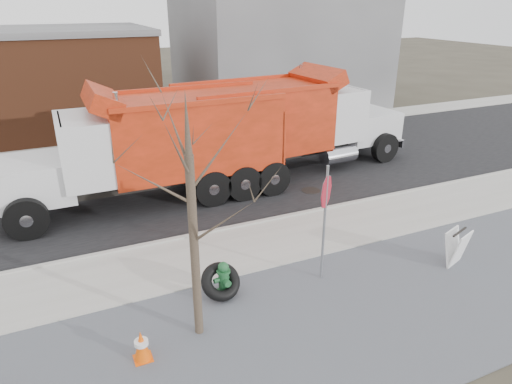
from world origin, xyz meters
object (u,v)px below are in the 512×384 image
stop_sign (325,205)px  fire_hydrant (224,280)px  dump_truck_red_a (285,121)px  truck_tire (221,281)px  sandwich_board (457,248)px  dump_truck_red_b (156,144)px

stop_sign → fire_hydrant: bearing=153.6°
dump_truck_red_a → fire_hydrant: bearing=-131.2°
truck_tire → sandwich_board: bearing=-11.4°
stop_sign → dump_truck_red_a: dump_truck_red_a is taller
fire_hydrant → dump_truck_red_b: (-0.07, 6.25, 1.66)m
truck_tire → dump_truck_red_b: dump_truck_red_b is taller
truck_tire → dump_truck_red_b: 6.50m
fire_hydrant → sandwich_board: 6.23m
sandwich_board → dump_truck_red_b: (-6.17, 7.53, 1.55)m
sandwich_board → dump_truck_red_b: dump_truck_red_b is taller
sandwich_board → dump_truck_red_b: 9.86m
truck_tire → dump_truck_red_a: 9.22m
fire_hydrant → truck_tire: fire_hydrant is taller
fire_hydrant → stop_sign: 3.02m
truck_tire → dump_truck_red_a: size_ratio=0.10×
sandwich_board → dump_truck_red_a: size_ratio=0.10×
dump_truck_red_b → fire_hydrant: bearing=90.7°
sandwich_board → dump_truck_red_b: size_ratio=0.10×
truck_tire → stop_sign: (2.60, -0.32, 1.64)m
fire_hydrant → sandwich_board: size_ratio=0.91×
sandwich_board → dump_truck_red_a: 8.65m
stop_sign → sandwich_board: (3.59, -0.93, -1.54)m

